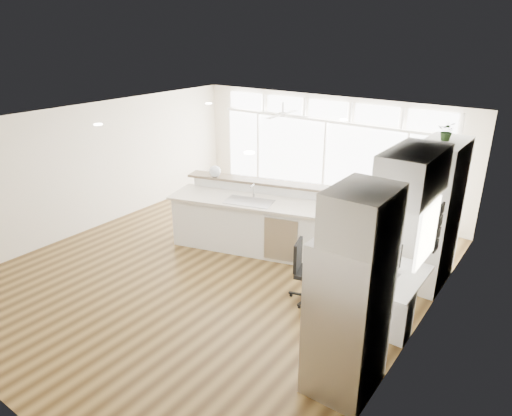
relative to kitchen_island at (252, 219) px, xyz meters
The scene contains 23 objects.
floor 1.20m from the kitchen_island, 88.14° to the right, with size 7.00×8.00×0.02m, color #483116.
ceiling 2.29m from the kitchen_island, 88.14° to the right, with size 7.00×8.00×0.02m, color silver.
wall_back 3.08m from the kitchen_island, 89.37° to the left, with size 7.00×0.04×2.70m, color white.
wall_left 3.68m from the kitchen_island, 163.83° to the right, with size 0.04×8.00×2.70m, color white.
wall_right 3.74m from the kitchen_island, 15.89° to the right, with size 0.04×8.00×2.70m, color white.
glass_wall 2.96m from the kitchen_island, 89.36° to the left, with size 5.80×0.06×2.08m, color white.
transom_row 3.41m from the kitchen_island, 89.36° to the left, with size 5.90×0.06×0.40m, color white.
desk_window 3.68m from the kitchen_island, 11.42° to the right, with size 0.04×0.85×0.85m, color white.
ceiling_fan 2.61m from the kitchen_island, 104.60° to the left, with size 1.16×1.16×0.32m, color white.
recessed_lights 2.19m from the kitchen_island, 87.67° to the right, with size 3.40×3.00×0.02m, color beige.
oven_cabinet 3.36m from the kitchen_island, 13.93° to the left, with size 0.64×1.20×2.50m, color white.
desk_nook 3.25m from the kitchen_island, 12.58° to the right, with size 0.72×1.30×0.76m, color white.
upper_cabinets 3.70m from the kitchen_island, 12.42° to the right, with size 0.64×1.30×0.64m, color white.
refrigerator 3.94m from the kitchen_island, 36.85° to the right, with size 0.76×0.90×2.00m, color #B1B1B5.
fridge_cabinet 4.31m from the kitchen_island, 36.33° to the right, with size 0.64×0.90×0.60m, color white.
framed_photos 3.58m from the kitchen_island, ahead, with size 0.06×0.22×0.80m, color black.
kitchen_island is the anchor object (origin of this frame).
rug 2.60m from the kitchen_island, ahead, with size 0.79×0.57×0.01m, color #3A2712.
office_chair 2.11m from the kitchen_island, 27.16° to the right, with size 0.53×0.49×1.02m, color black.
fishbowl 1.28m from the kitchen_island, behind, with size 0.24×0.24×0.24m, color silver.
monitor 3.18m from the kitchen_island, 12.89° to the right, with size 0.09×0.51×0.43m, color black.
keyboard 3.00m from the kitchen_island, 13.62° to the right, with size 0.13×0.34×0.02m, color white.
potted_plant 3.85m from the kitchen_island, 13.93° to the left, with size 0.27×0.30×0.24m, color #315323.
Camera 1 is at (4.87, -5.62, 4.15)m, focal length 32.00 mm.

